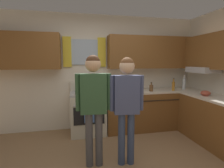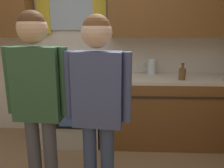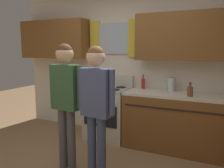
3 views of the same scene
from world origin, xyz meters
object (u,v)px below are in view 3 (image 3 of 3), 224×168
adult_left (66,92)px  bottle_squat_brown (190,91)px  stove_oven (108,112)px  bottle_sauce_red (143,83)px  water_pitcher (171,84)px  adult_in_plaid (96,98)px

adult_left → bottle_squat_brown: bearing=37.7°
stove_oven → bottle_sauce_red: (0.57, 0.20, 0.53)m
stove_oven → adult_left: (-0.00, -1.23, 0.57)m
water_pitcher → bottle_sauce_red: bearing=176.1°
stove_oven → water_pitcher: size_ratio=5.00×
stove_oven → water_pitcher: bearing=9.1°
bottle_squat_brown → adult_in_plaid: 1.45m
adult_left → stove_oven: bearing=90.0°
bottle_squat_brown → bottle_sauce_red: 0.89m
water_pitcher → adult_left: size_ratio=0.13×
adult_left → adult_in_plaid: size_ratio=1.02×
water_pitcher → adult_in_plaid: (-0.57, -1.46, 0.00)m
stove_oven → adult_left: size_ratio=0.67×
adult_left → adult_in_plaid: (0.48, -0.06, -0.02)m
bottle_squat_brown → stove_oven: bearing=173.4°
bottle_sauce_red → water_pitcher: bottle_sauce_red is taller
stove_oven → adult_in_plaid: size_ratio=0.68×
bottle_squat_brown → bottle_sauce_red: size_ratio=0.84×
bottle_sauce_red → water_pitcher: 0.48m
adult_left → water_pitcher: bearing=53.1°
bottle_squat_brown → adult_left: 1.75m
stove_oven → bottle_sauce_red: size_ratio=4.48×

